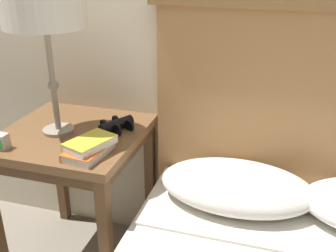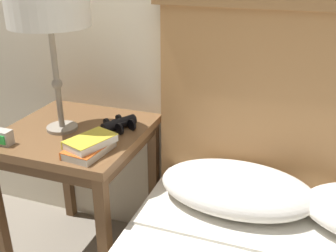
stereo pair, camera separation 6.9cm
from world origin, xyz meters
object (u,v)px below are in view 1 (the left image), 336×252
at_px(table_lamp, 44,10).
at_px(book_on_nightstand, 88,151).
at_px(nightstand, 74,150).
at_px(book_stacked_on_top, 90,143).
at_px(binoculars_pair, 117,125).

height_order(table_lamp, book_on_nightstand, table_lamp).
bearing_deg(nightstand, book_stacked_on_top, -43.76).
distance_m(table_lamp, binoculars_pair, 0.53).
xyz_separation_m(table_lamp, book_on_nightstand, (0.22, -0.15, -0.48)).
height_order(book_on_nightstand, binoculars_pair, binoculars_pair).
bearing_deg(book_stacked_on_top, binoculars_pair, 89.22).
xyz_separation_m(nightstand, book_on_nightstand, (0.17, -0.17, 0.11)).
bearing_deg(book_on_nightstand, book_stacked_on_top, 62.69).
distance_m(nightstand, book_stacked_on_top, 0.28).
xyz_separation_m(nightstand, book_stacked_on_top, (0.17, -0.17, 0.14)).
bearing_deg(nightstand, table_lamp, -159.77).
bearing_deg(nightstand, book_on_nightstand, -45.81).
height_order(nightstand, binoculars_pair, binoculars_pair).
bearing_deg(book_stacked_on_top, nightstand, 136.24).
xyz_separation_m(book_on_nightstand, book_stacked_on_top, (0.00, 0.01, 0.03)).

